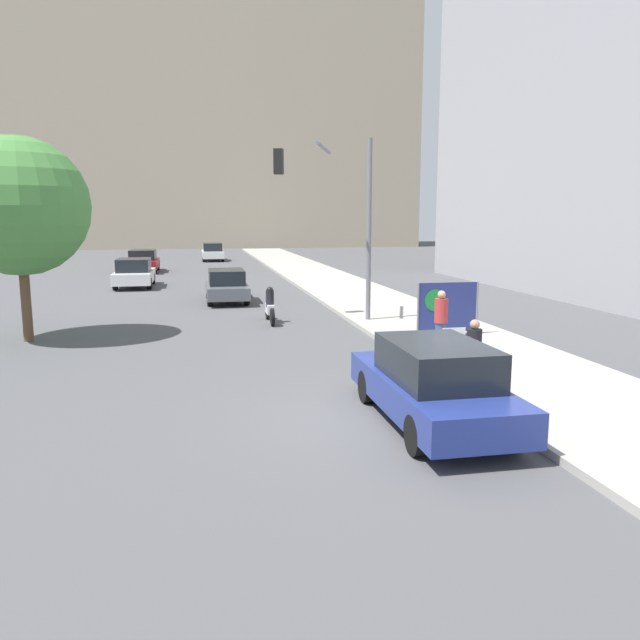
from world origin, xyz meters
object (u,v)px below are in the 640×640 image
object	(u,v)px
traffic_light_pole	(336,199)
car_on_road_far_lane	(213,252)
car_on_road_midblock	(134,273)
motorcycle_on_road	(270,307)
protest_banner	(447,307)
parked_car_curbside	(433,383)
seated_protester	(475,345)
car_on_road_nearest	(227,286)
street_tree_near_curb	(19,207)
jogger_on_sidewalk	(441,321)
car_on_road_distant	(143,261)

from	to	relation	value
traffic_light_pole	car_on_road_far_lane	xyz separation A→B (m)	(-3.25, 32.49, -3.48)
car_on_road_midblock	motorcycle_on_road	xyz separation A→B (m)	(5.61, -12.47, -0.20)
protest_banner	traffic_light_pole	world-z (taller)	traffic_light_pole
traffic_light_pole	parked_car_curbside	bearing A→B (deg)	-93.60
seated_protester	motorcycle_on_road	world-z (taller)	seated_protester
seated_protester	car_on_road_midblock	size ratio (longest dim) A/B	0.27
protest_banner	car_on_road_nearest	size ratio (longest dim) A/B	0.44
parked_car_curbside	street_tree_near_curb	xyz separation A→B (m)	(-8.89, 9.37, 3.16)
car_on_road_nearest	street_tree_near_curb	xyz separation A→B (m)	(-6.16, -7.65, 3.20)
jogger_on_sidewalk	car_on_road_far_lane	size ratio (longest dim) A/B	0.36
seated_protester	traffic_light_pole	size ratio (longest dim) A/B	0.20
car_on_road_nearest	car_on_road_far_lane	size ratio (longest dim) A/B	0.96
jogger_on_sidewalk	car_on_road_far_lane	distance (m)	38.67
traffic_light_pole	motorcycle_on_road	world-z (taller)	traffic_light_pole
jogger_on_sidewalk	car_on_road_midblock	distance (m)	20.96
car_on_road_nearest	car_on_road_midblock	size ratio (longest dim) A/B	0.98
jogger_on_sidewalk	traffic_light_pole	distance (m)	6.88
car_on_road_distant	seated_protester	bearing A→B (deg)	-72.56
motorcycle_on_road	car_on_road_nearest	bearing A→B (deg)	101.60
protest_banner	street_tree_near_curb	xyz separation A→B (m)	(-12.15, 2.20, 2.93)
street_tree_near_curb	protest_banner	bearing A→B (deg)	-10.26
parked_car_curbside	car_on_road_nearest	distance (m)	17.24
jogger_on_sidewalk	car_on_road_midblock	size ratio (longest dim) A/B	0.36
car_on_road_distant	car_on_road_far_lane	distance (m)	11.37
jogger_on_sidewalk	motorcycle_on_road	size ratio (longest dim) A/B	0.78
street_tree_near_curb	traffic_light_pole	bearing A→B (deg)	8.46
car_on_road_far_lane	motorcycle_on_road	xyz separation A→B (m)	(1.03, -32.06, -0.20)
seated_protester	car_on_road_far_lane	xyz separation A→B (m)	(-4.64, 40.51, -0.05)
parked_car_curbside	protest_banner	bearing A→B (deg)	65.59
traffic_light_pole	parked_car_curbside	distance (m)	11.36
traffic_light_pole	car_on_road_nearest	distance (m)	7.92
protest_banner	car_on_road_nearest	world-z (taller)	protest_banner
car_on_road_nearest	car_on_road_far_lane	xyz separation A→B (m)	(0.16, 26.27, 0.04)
car_on_road_far_lane	street_tree_near_curb	world-z (taller)	street_tree_near_curb
car_on_road_distant	street_tree_near_curb	size ratio (longest dim) A/B	0.79
car_on_road_midblock	car_on_road_distant	distance (m)	9.31
traffic_light_pole	car_on_road_far_lane	bearing A→B (deg)	95.71
parked_car_curbside	traffic_light_pole	bearing A→B (deg)	86.40
jogger_on_sidewalk	car_on_road_distant	world-z (taller)	jogger_on_sidewalk
car_on_road_nearest	car_on_road_distant	size ratio (longest dim) A/B	0.94
seated_protester	motorcycle_on_road	bearing A→B (deg)	129.59
motorcycle_on_road	car_on_road_distant	bearing A→B (deg)	105.10
jogger_on_sidewalk	motorcycle_on_road	distance (m)	7.32
protest_banner	car_on_road_distant	xyz separation A→B (m)	(-10.67, 25.83, -0.24)
parked_car_curbside	car_on_road_nearest	xyz separation A→B (m)	(-2.73, 17.02, -0.04)
protest_banner	street_tree_near_curb	bearing A→B (deg)	169.74
parked_car_curbside	car_on_road_midblock	distance (m)	24.75
parked_car_curbside	motorcycle_on_road	xyz separation A→B (m)	(-1.54, 11.23, -0.20)
car_on_road_nearest	traffic_light_pole	bearing A→B (deg)	-61.29
car_on_road_midblock	car_on_road_far_lane	bearing A→B (deg)	76.82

